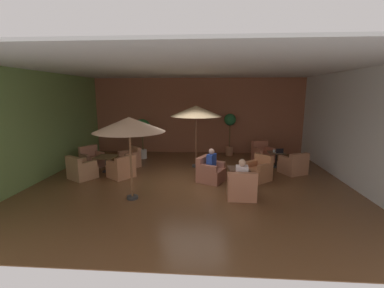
# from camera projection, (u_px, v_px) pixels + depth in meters

# --- Properties ---
(ground_plane) EXTENTS (10.51, 9.25, 0.02)m
(ground_plane) POSITION_uv_depth(u_px,v_px,m) (191.00, 182.00, 8.90)
(ground_plane) COLOR brown
(wall_back_brick) EXTENTS (10.51, 0.08, 3.72)m
(wall_back_brick) POSITION_uv_depth(u_px,v_px,m) (198.00, 116.00, 13.03)
(wall_back_brick) COLOR #93543A
(wall_back_brick) RESTS_ON ground_plane
(wall_left_accent) EXTENTS (0.08, 9.25, 3.72)m
(wall_left_accent) POSITION_uv_depth(u_px,v_px,m) (39.00, 126.00, 8.90)
(wall_left_accent) COLOR #70924C
(wall_left_accent) RESTS_ON ground_plane
(wall_right_plain) EXTENTS (0.08, 9.25, 3.72)m
(wall_right_plain) POSITION_uv_depth(u_px,v_px,m) (356.00, 129.00, 8.19)
(wall_right_plain) COLOR silver
(wall_right_plain) RESTS_ON ground_plane
(ceiling_slab) EXTENTS (10.51, 9.25, 0.06)m
(ceiling_slab) POSITION_uv_depth(u_px,v_px,m) (191.00, 68.00, 8.18)
(ceiling_slab) COLOR silver
(ceiling_slab) RESTS_ON wall_back_brick
(cafe_table_front_left) EXTENTS (0.64, 0.64, 0.61)m
(cafe_table_front_left) POSITION_uv_depth(u_px,v_px,m) (276.00, 156.00, 10.65)
(cafe_table_front_left) COLOR black
(cafe_table_front_left) RESTS_ON ground_plane
(armchair_front_left_north) EXTENTS (1.06, 1.06, 0.83)m
(armchair_front_left_north) POSITION_uv_depth(u_px,v_px,m) (293.00, 165.00, 9.76)
(armchair_front_left_north) COLOR #AB704E
(armchair_front_left_north) RESTS_ON ground_plane
(armchair_front_left_east) EXTENTS (0.99, 1.00, 0.88)m
(armchair_front_left_east) POSITION_uv_depth(u_px,v_px,m) (262.00, 154.00, 11.62)
(armchair_front_left_east) COLOR #B7674C
(armchair_front_left_east) RESTS_ON ground_plane
(cafe_table_front_right) EXTENTS (0.69, 0.69, 0.61)m
(cafe_table_front_right) POSITION_uv_depth(u_px,v_px,m) (238.00, 173.00, 8.41)
(cafe_table_front_right) COLOR black
(cafe_table_front_right) RESTS_ON ground_plane
(armchair_front_right_north) EXTENTS (1.01, 1.01, 0.88)m
(armchair_front_right_north) POSITION_uv_depth(u_px,v_px,m) (259.00, 171.00, 9.01)
(armchair_front_right_north) COLOR #B16E46
(armchair_front_right_north) RESTS_ON ground_plane
(armchair_front_right_east) EXTENTS (1.06, 1.06, 0.84)m
(armchair_front_right_east) POSITION_uv_depth(u_px,v_px,m) (210.00, 172.00, 8.92)
(armchair_front_right_east) COLOR #AE6751
(armchair_front_right_east) RESTS_ON ground_plane
(armchair_front_right_south) EXTENTS (0.80, 0.75, 0.84)m
(armchair_front_right_south) POSITION_uv_depth(u_px,v_px,m) (241.00, 188.00, 7.45)
(armchair_front_right_south) COLOR #B36E4F
(armchair_front_right_south) RESTS_ON ground_plane
(cafe_table_mid_center) EXTENTS (0.80, 0.80, 0.61)m
(cafe_table_mid_center) POSITION_uv_depth(u_px,v_px,m) (106.00, 159.00, 9.96)
(cafe_table_mid_center) COLOR black
(cafe_table_mid_center) RESTS_ON ground_plane
(armchair_mid_center_north) EXTENTS (1.10, 1.08, 0.83)m
(armchair_mid_center_north) POSITION_uv_depth(u_px,v_px,m) (81.00, 170.00, 9.19)
(armchair_mid_center_north) COLOR #AA7953
(armchair_mid_center_north) RESTS_ON ground_plane
(armchair_mid_center_east) EXTENTS (1.08, 1.08, 0.81)m
(armchair_mid_center_east) POSITION_uv_depth(u_px,v_px,m) (122.00, 169.00, 9.33)
(armchair_mid_center_east) COLOR #B0714C
(armchair_mid_center_east) RESTS_ON ground_plane
(armchair_mid_center_south) EXTENTS (1.01, 1.01, 0.80)m
(armchair_mid_center_south) POSITION_uv_depth(u_px,v_px,m) (130.00, 159.00, 10.68)
(armchair_mid_center_south) COLOR #A4694A
(armchair_mid_center_south) RESTS_ON ground_plane
(armchair_mid_center_west) EXTENTS (1.02, 1.03, 0.86)m
(armchair_mid_center_west) POSITION_uv_depth(u_px,v_px,m) (92.00, 160.00, 10.63)
(armchair_mid_center_west) COLOR #A86D53
(armchair_mid_center_west) RESTS_ON ground_plane
(patio_umbrella_tall_red) EXTENTS (2.04, 2.04, 2.50)m
(patio_umbrella_tall_red) POSITION_uv_depth(u_px,v_px,m) (196.00, 111.00, 10.30)
(patio_umbrella_tall_red) COLOR #2D2D2D
(patio_umbrella_tall_red) RESTS_ON ground_plane
(patio_umbrella_center_beige) EXTENTS (1.96, 1.96, 2.34)m
(patio_umbrella_center_beige) POSITION_uv_depth(u_px,v_px,m) (129.00, 125.00, 7.07)
(patio_umbrella_center_beige) COLOR #2D2D2D
(patio_umbrella_center_beige) RESTS_ON ground_plane
(potted_tree_left_corner) EXTENTS (0.56, 0.56, 2.03)m
(potted_tree_left_corner) POSITION_uv_depth(u_px,v_px,m) (230.00, 128.00, 12.46)
(potted_tree_left_corner) COLOR #A66948
(potted_tree_left_corner) RESTS_ON ground_plane
(potted_tree_mid_left) EXTENTS (0.77, 0.77, 1.83)m
(potted_tree_mid_left) POSITION_uv_depth(u_px,v_px,m) (142.00, 130.00, 11.87)
(potted_tree_mid_left) COLOR silver
(potted_tree_mid_left) RESTS_ON ground_plane
(patron_blue_shirt) EXTENTS (0.35, 0.43, 0.70)m
(patron_blue_shirt) POSITION_uv_depth(u_px,v_px,m) (211.00, 160.00, 8.81)
(patron_blue_shirt) COLOR #2643A4
(patron_blue_shirt) RESTS_ON ground_plane
(patron_by_window) EXTENTS (0.34, 0.22, 0.71)m
(patron_by_window) POSITION_uv_depth(u_px,v_px,m) (242.00, 172.00, 7.40)
(patron_by_window) COLOR silver
(patron_by_window) RESTS_ON ground_plane
(iced_drink_cup) EXTENTS (0.08, 0.08, 0.11)m
(iced_drink_cup) POSITION_uv_depth(u_px,v_px,m) (274.00, 151.00, 10.61)
(iced_drink_cup) COLOR white
(iced_drink_cup) RESTS_ON cafe_table_front_left
(open_laptop) EXTENTS (0.34, 0.28, 0.20)m
(open_laptop) POSITION_uv_depth(u_px,v_px,m) (279.00, 152.00, 10.46)
(open_laptop) COLOR #9EA0A5
(open_laptop) RESTS_ON cafe_table_front_left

